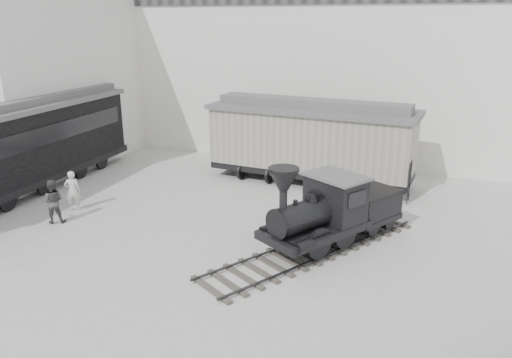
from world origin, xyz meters
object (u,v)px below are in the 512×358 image
at_px(passenger_coach, 8,148).
at_px(visitor_b, 53,201).
at_px(visitor_a, 73,191).
at_px(boxcar, 311,139).
at_px(locomotive, 328,214).

height_order(passenger_coach, visitor_b, passenger_coach).
bearing_deg(visitor_a, boxcar, -170.38).
relative_size(locomotive, visitor_b, 4.97).
xyz_separation_m(passenger_coach, visitor_b, (3.75, -1.81, -1.28)).
bearing_deg(locomotive, passenger_coach, -150.18).
xyz_separation_m(boxcar, passenger_coach, (-11.50, -6.36, 0.08)).
bearing_deg(locomotive, visitor_b, -140.24).
relative_size(boxcar, visitor_b, 5.77).
bearing_deg(visitor_b, boxcar, -163.61).
bearing_deg(passenger_coach, visitor_a, -9.93).
xyz_separation_m(visitor_a, visitor_b, (0.16, -1.30, 0.02)).
distance_m(locomotive, boxcar, 7.01).
relative_size(visitor_a, visitor_b, 0.98).
distance_m(locomotive, visitor_a, 10.24).
distance_m(locomotive, passenger_coach, 13.85).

